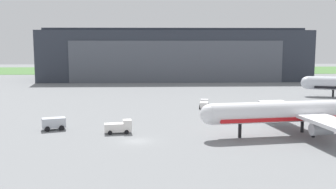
{
  "coord_description": "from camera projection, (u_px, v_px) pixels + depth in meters",
  "views": [
    {
      "loc": [
        2.59,
        -62.77,
        15.94
      ],
      "look_at": [
        5.76,
        20.73,
        4.8
      ],
      "focal_mm": 42.58,
      "sensor_mm": 36.0,
      "label": 1
    }
  ],
  "objects": [
    {
      "name": "ground_plane",
      "position": [
        137.0,
        141.0,
        64.18
      ],
      "size": [
        440.0,
        440.0,
        0.0
      ],
      "primitive_type": "plane",
      "color": "slate"
    },
    {
      "name": "grass_field_strip",
      "position": [
        148.0,
        70.0,
        221.9
      ],
      "size": [
        440.0,
        56.0,
        0.08
      ],
      "primitive_type": "cube",
      "color": "#4B763C",
      "rests_on": "ground_plane"
    },
    {
      "name": "maintenance_hangar",
      "position": [
        174.0,
        55.0,
        168.73
      ],
      "size": [
        108.9,
        30.89,
        21.56
      ],
      "color": "#2D333D",
      "rests_on": "ground_plane"
    },
    {
      "name": "airliner_near_right",
      "position": [
        301.0,
        112.0,
        67.87
      ],
      "size": [
        35.1,
        28.45,
        11.93
      ],
      "color": "silver",
      "rests_on": "ground_plane"
    },
    {
      "name": "fuel_bowser",
      "position": [
        119.0,
        127.0,
        69.5
      ],
      "size": [
        4.92,
        2.64,
        2.36
      ],
      "color": "white",
      "rests_on": "ground_plane"
    },
    {
      "name": "stair_truck",
      "position": [
        54.0,
        123.0,
        72.26
      ],
      "size": [
        4.56,
        3.45,
        2.21
      ],
      "color": "#B7BCC6",
      "rests_on": "ground_plane"
    },
    {
      "name": "ops_van",
      "position": [
        204.0,
        104.0,
        95.76
      ],
      "size": [
        2.85,
        4.95,
        1.97
      ],
      "color": "silver",
      "rests_on": "ground_plane"
    }
  ]
}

